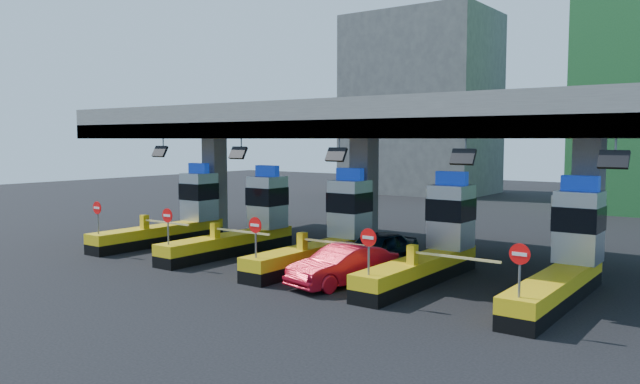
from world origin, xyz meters
The scene contains 10 objects.
ground centered at (0.00, 0.00, 0.00)m, with size 120.00×120.00×0.00m, color black.
toll_canopy centered at (0.00, 2.87, 6.13)m, with size 28.00×12.09×7.00m.
toll_lane_far_left centered at (-10.00, 0.28, 1.40)m, with size 4.43×8.00×4.16m.
toll_lane_left centered at (-5.00, 0.28, 1.40)m, with size 4.43×8.00×4.16m.
toll_lane_center centered at (0.00, 0.28, 1.40)m, with size 4.43×8.00×4.16m.
toll_lane_right centered at (5.00, 0.28, 1.40)m, with size 4.43×8.00×4.16m.
toll_lane_far_right centered at (10.00, 0.28, 1.40)m, with size 4.43×8.00×4.16m.
bg_building_concrete centered at (-14.00, 36.00, 9.00)m, with size 14.00×10.00×18.00m, color #4C4C49.
van centered at (2.19, 0.52, 0.78)m, with size 1.85×4.59×1.56m, color black.
red_car centered at (2.76, -2.81, 0.74)m, with size 1.58×4.52×1.49m, color #B10D20.
Camera 1 is at (15.71, -21.90, 5.47)m, focal length 35.00 mm.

